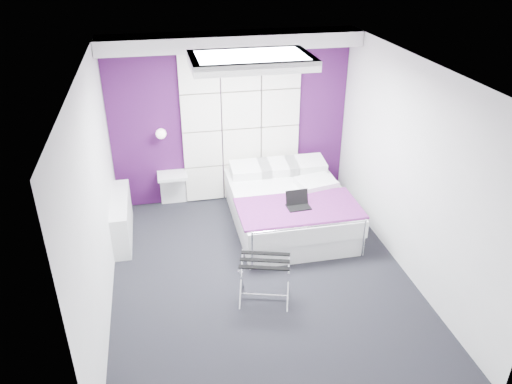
# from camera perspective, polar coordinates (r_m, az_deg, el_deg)

# --- Properties ---
(floor) EXTENTS (4.40, 4.40, 0.00)m
(floor) POSITION_cam_1_polar(r_m,az_deg,el_deg) (6.28, 0.62, -9.73)
(floor) COLOR black
(floor) RESTS_ON ground
(ceiling) EXTENTS (4.40, 4.40, 0.00)m
(ceiling) POSITION_cam_1_polar(r_m,az_deg,el_deg) (5.13, 0.77, 13.96)
(ceiling) COLOR white
(ceiling) RESTS_ON wall_back
(wall_back) EXTENTS (3.60, 0.00, 3.60)m
(wall_back) POSITION_cam_1_polar(r_m,az_deg,el_deg) (7.58, -2.90, 8.29)
(wall_back) COLOR silver
(wall_back) RESTS_ON floor
(wall_left) EXTENTS (0.00, 4.40, 4.40)m
(wall_left) POSITION_cam_1_polar(r_m,az_deg,el_deg) (5.53, -17.86, -0.85)
(wall_left) COLOR silver
(wall_left) RESTS_ON floor
(wall_right) EXTENTS (0.00, 4.40, 4.40)m
(wall_right) POSITION_cam_1_polar(r_m,az_deg,el_deg) (6.19, 17.20, 2.40)
(wall_right) COLOR silver
(wall_right) RESTS_ON floor
(accent_wall) EXTENTS (3.58, 0.02, 2.58)m
(accent_wall) POSITION_cam_1_polar(r_m,az_deg,el_deg) (7.57, -2.89, 8.27)
(accent_wall) COLOR #3B0F41
(accent_wall) RESTS_ON wall_back
(soffit) EXTENTS (3.58, 0.50, 0.20)m
(soffit) POSITION_cam_1_polar(r_m,az_deg,el_deg) (7.03, -2.80, 16.88)
(soffit) COLOR white
(soffit) RESTS_ON wall_back
(headboard) EXTENTS (1.80, 0.08, 2.30)m
(headboard) POSITION_cam_1_polar(r_m,az_deg,el_deg) (7.59, -1.68, 7.31)
(headboard) COLOR white
(headboard) RESTS_ON wall_back
(skylight) EXTENTS (1.36, 0.86, 0.12)m
(skylight) POSITION_cam_1_polar(r_m,az_deg,el_deg) (5.71, -0.57, 14.89)
(skylight) COLOR white
(skylight) RESTS_ON ceiling
(wall_lamp) EXTENTS (0.15, 0.15, 0.15)m
(wall_lamp) POSITION_cam_1_polar(r_m,az_deg,el_deg) (7.40, -10.82, 6.67)
(wall_lamp) COLOR white
(wall_lamp) RESTS_ON wall_back
(radiator) EXTENTS (0.22, 1.20, 0.60)m
(radiator) POSITION_cam_1_polar(r_m,az_deg,el_deg) (7.13, -15.07, -2.91)
(radiator) COLOR white
(radiator) RESTS_ON floor
(bed) EXTENTS (1.63, 1.97, 0.69)m
(bed) POSITION_cam_1_polar(r_m,az_deg,el_deg) (7.19, 3.76, -1.70)
(bed) COLOR white
(bed) RESTS_ON floor
(nightstand) EXTENTS (0.44, 0.34, 0.05)m
(nightstand) POSITION_cam_1_polar(r_m,az_deg,el_deg) (7.63, -9.55, 1.87)
(nightstand) COLOR white
(nightstand) RESTS_ON wall_back
(luggage_rack) EXTENTS (0.56, 0.41, 0.55)m
(luggage_rack) POSITION_cam_1_polar(r_m,az_deg,el_deg) (5.79, 1.00, -9.99)
(luggage_rack) COLOR silver
(luggage_rack) RESTS_ON floor
(laptop) EXTENTS (0.31, 0.22, 0.22)m
(laptop) POSITION_cam_1_polar(r_m,az_deg,el_deg) (6.66, 4.80, -1.22)
(laptop) COLOR black
(laptop) RESTS_ON bed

